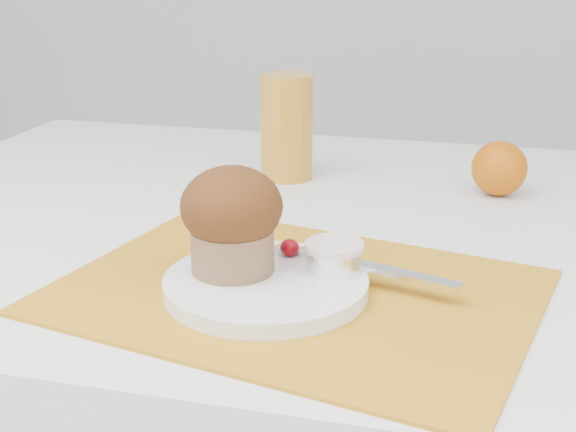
% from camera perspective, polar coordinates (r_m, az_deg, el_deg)
% --- Properties ---
extents(placemat, '(0.48, 0.39, 0.00)m').
position_cam_1_polar(placemat, '(0.73, 0.52, -5.41)').
color(placemat, orange).
rests_on(placemat, table).
extents(plate, '(0.19, 0.19, 0.01)m').
position_cam_1_polar(plate, '(0.72, -1.59, -4.93)').
color(plate, white).
rests_on(plate, placemat).
extents(ramekin, '(0.06, 0.06, 0.02)m').
position_cam_1_polar(ramekin, '(0.73, 3.29, -2.98)').
color(ramekin, white).
rests_on(ramekin, plate).
extents(cream, '(0.07, 0.07, 0.01)m').
position_cam_1_polar(cream, '(0.73, 3.31, -2.14)').
color(cream, silver).
rests_on(cream, ramekin).
extents(raspberry_near, '(0.02, 0.02, 0.02)m').
position_cam_1_polar(raspberry_near, '(0.77, 0.11, -2.26)').
color(raspberry_near, '#610208').
rests_on(raspberry_near, plate).
extents(raspberry_far, '(0.02, 0.02, 0.02)m').
position_cam_1_polar(raspberry_far, '(0.76, 2.19, -2.45)').
color(raspberry_far, '#610216').
rests_on(raspberry_far, plate).
extents(butter_knife, '(0.18, 0.07, 0.00)m').
position_cam_1_polar(butter_knife, '(0.74, 5.40, -3.55)').
color(butter_knife, silver).
rests_on(butter_knife, plate).
extents(orange, '(0.07, 0.07, 0.07)m').
position_cam_1_polar(orange, '(1.03, 14.79, 3.29)').
color(orange, '#C45A06').
rests_on(orange, table).
extents(juice_glass, '(0.08, 0.08, 0.14)m').
position_cam_1_polar(juice_glass, '(1.07, -0.10, 6.35)').
color(juice_glass, orange).
rests_on(juice_glass, table).
extents(muffin, '(0.10, 0.10, 0.10)m').
position_cam_1_polar(muffin, '(0.72, -4.02, -0.17)').
color(muffin, olive).
rests_on(muffin, plate).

